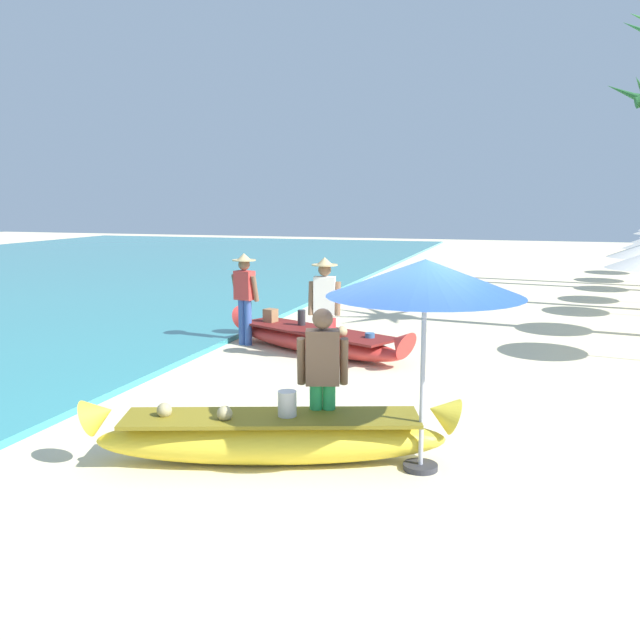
% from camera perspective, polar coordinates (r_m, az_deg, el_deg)
% --- Properties ---
extents(ground_plane, '(80.00, 80.00, 0.00)m').
position_cam_1_polar(ground_plane, '(8.13, 4.09, -10.06)').
color(ground_plane, beige).
extents(boat_yellow_foreground, '(3.91, 1.77, 0.78)m').
position_cam_1_polar(boat_yellow_foreground, '(7.52, -3.98, -9.43)').
color(boat_yellow_foreground, yellow).
rests_on(boat_yellow_foreground, ground).
extents(boat_red_midground, '(4.00, 2.41, 0.74)m').
position_cam_1_polar(boat_red_midground, '(12.68, -0.38, -1.56)').
color(boat_red_midground, red).
rests_on(boat_red_midground, ground).
extents(person_vendor_hatted, '(0.58, 0.44, 1.78)m').
position_cam_1_polar(person_vendor_hatted, '(11.94, 0.37, 1.51)').
color(person_vendor_hatted, '#B2383D').
rests_on(person_vendor_hatted, ground).
extents(person_tourist_customer, '(0.58, 0.35, 1.62)m').
position_cam_1_polar(person_tourist_customer, '(7.56, 0.21, -4.36)').
color(person_tourist_customer, green).
rests_on(person_tourist_customer, ground).
extents(person_vendor_assistant, '(0.58, 0.44, 1.74)m').
position_cam_1_polar(person_vendor_assistant, '(13.31, -6.13, 2.26)').
color(person_vendor_assistant, '#3D5BA8').
rests_on(person_vendor_assistant, ground).
extents(patio_umbrella_large, '(1.97, 1.97, 2.18)m').
position_cam_1_polar(patio_umbrella_large, '(7.00, 8.53, 3.29)').
color(patio_umbrella_large, '#B7B7BC').
rests_on(patio_umbrella_large, ground).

